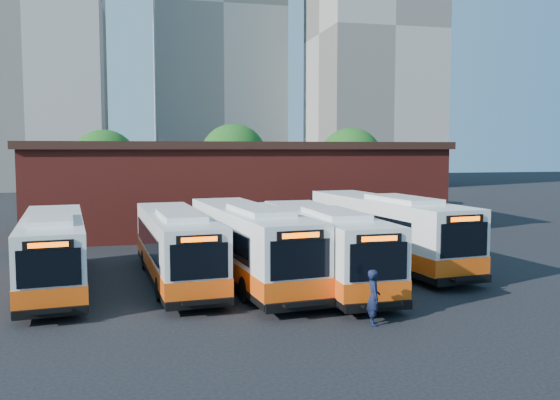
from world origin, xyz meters
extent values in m
plane|color=black|center=(0.00, 0.00, 0.00)|extent=(220.00, 220.00, 0.00)
cube|color=white|center=(-10.55, 3.23, 1.69)|extent=(3.70, 11.60, 2.71)
cube|color=#F8540F|center=(-10.55, 3.23, 0.90)|extent=(3.75, 11.66, 0.67)
cube|color=black|center=(-10.55, 3.23, 0.43)|extent=(3.74, 11.64, 0.24)
cube|color=black|center=(-9.90, -2.47, 1.95)|extent=(2.05, 0.29, 1.28)
cube|color=black|center=(-9.90, -2.48, 2.74)|extent=(1.61, 0.24, 0.30)
cube|color=#FF5905|center=(-9.90, -2.51, 2.74)|extent=(1.28, 0.16, 0.17)
cube|color=black|center=(-9.90, -2.52, 0.43)|extent=(2.42, 0.41, 0.30)
cube|color=black|center=(-9.87, -2.74, 0.52)|extent=(1.41, 0.51, 0.06)
cube|color=black|center=(-9.85, -2.91, 0.59)|extent=(1.37, 0.19, 0.17)
cube|color=black|center=(-11.82, 3.46, 1.95)|extent=(1.05, 8.84, 1.00)
cube|color=black|center=(-9.37, 3.74, 1.95)|extent=(1.05, 8.84, 1.00)
cube|color=white|center=(-10.39, 1.81, 3.14)|extent=(2.09, 4.15, 0.21)
cylinder|color=black|center=(-11.28, -0.11, 0.48)|extent=(0.41, 0.98, 0.95)
cylinder|color=black|center=(-9.10, 0.14, 0.48)|extent=(0.41, 0.98, 0.95)
cylinder|color=black|center=(-11.99, 6.12, 0.48)|extent=(0.41, 0.98, 0.95)
cylinder|color=black|center=(-9.81, 6.37, 0.48)|extent=(0.41, 0.98, 0.95)
cube|color=white|center=(-5.36, 3.23, 1.70)|extent=(3.38, 11.65, 2.73)
cube|color=#F8540F|center=(-5.36, 3.23, 0.91)|extent=(3.43, 11.70, 0.67)
cube|color=black|center=(-5.36, 3.23, 0.43)|extent=(3.42, 11.69, 0.24)
cube|color=black|center=(-4.88, -2.52, 1.96)|extent=(2.07, 0.23, 1.29)
cube|color=black|center=(-4.88, -2.53, 2.76)|extent=(1.63, 0.19, 0.31)
cube|color=#FF5905|center=(-4.88, -2.57, 2.76)|extent=(1.29, 0.13, 0.17)
cube|color=black|center=(-4.88, -2.58, 0.43)|extent=(2.44, 0.34, 0.31)
cube|color=black|center=(-4.86, -2.80, 0.53)|extent=(1.41, 0.48, 0.06)
cube|color=black|center=(-4.84, -2.97, 0.59)|extent=(1.39, 0.15, 0.17)
cube|color=black|center=(-6.63, 3.50, 1.96)|extent=(0.79, 8.93, 1.00)
cube|color=black|center=(-4.15, 3.71, 1.96)|extent=(0.79, 8.93, 1.00)
cube|color=white|center=(-5.24, 1.80, 3.16)|extent=(1.99, 4.14, 0.21)
cylinder|color=black|center=(-6.19, -0.11, 0.48)|extent=(0.38, 0.98, 0.96)
cylinder|color=black|center=(-3.99, 0.08, 0.48)|extent=(0.38, 0.98, 0.96)
cylinder|color=black|center=(-6.71, 6.19, 0.48)|extent=(0.38, 0.98, 0.96)
cylinder|color=black|center=(-4.51, 6.37, 0.48)|extent=(0.38, 0.98, 0.96)
cube|color=white|center=(-2.19, 2.47, 1.82)|extent=(3.99, 12.50, 2.92)
cube|color=#F8540F|center=(-2.19, 2.47, 0.97)|extent=(4.04, 12.56, 0.72)
cube|color=black|center=(-2.19, 2.47, 0.46)|extent=(4.03, 12.55, 0.26)
cube|color=black|center=(-1.48, -3.66, 2.10)|extent=(2.21, 0.31, 1.38)
cube|color=black|center=(-1.48, -3.67, 2.95)|extent=(1.74, 0.26, 0.33)
cube|color=#FF5905|center=(-1.48, -3.70, 2.95)|extent=(1.38, 0.18, 0.18)
cube|color=black|center=(-1.48, -3.72, 0.46)|extent=(2.61, 0.44, 0.33)
cube|color=black|center=(-1.45, -3.95, 0.56)|extent=(1.52, 0.55, 0.06)
cube|color=black|center=(-1.43, -4.14, 0.63)|extent=(1.48, 0.21, 0.18)
cube|color=black|center=(-3.55, 2.73, 2.10)|extent=(1.14, 9.52, 1.07)
cube|color=black|center=(-0.91, 3.03, 2.10)|extent=(1.14, 9.52, 1.07)
cube|color=white|center=(-2.01, 0.95, 3.38)|extent=(2.25, 4.47, 0.23)
cylinder|color=black|center=(-2.97, -1.12, 0.51)|extent=(0.44, 1.05, 1.02)
cylinder|color=black|center=(-0.62, -0.85, 0.51)|extent=(0.44, 1.05, 1.02)
cylinder|color=black|center=(-3.73, 5.59, 0.51)|extent=(0.44, 1.05, 1.02)
cylinder|color=black|center=(-1.38, 5.86, 0.51)|extent=(0.44, 1.05, 1.02)
cube|color=white|center=(0.99, 1.61, 1.75)|extent=(2.84, 11.91, 2.81)
cube|color=#F8540F|center=(0.99, 1.61, 0.94)|extent=(2.89, 11.96, 0.69)
cube|color=black|center=(0.99, 1.61, 0.44)|extent=(2.88, 11.95, 0.25)
cube|color=black|center=(1.15, -4.34, 2.02)|extent=(2.14, 0.12, 1.33)
cube|color=black|center=(1.15, -4.35, 2.84)|extent=(1.68, 0.10, 0.32)
cube|color=#FF5905|center=(1.15, -4.39, 2.84)|extent=(1.33, 0.06, 0.18)
cube|color=black|center=(1.15, -4.40, 0.44)|extent=(2.52, 0.21, 0.32)
cube|color=black|center=(1.16, -4.63, 0.54)|extent=(1.44, 0.41, 0.06)
cube|color=black|center=(1.16, -4.80, 0.61)|extent=(1.43, 0.08, 0.18)
cube|color=black|center=(-0.31, 1.97, 2.02)|extent=(0.30, 9.24, 1.04)
cube|color=black|center=(2.26, 2.04, 2.02)|extent=(0.30, 9.24, 1.04)
cube|color=white|center=(1.03, 0.13, 3.26)|extent=(1.82, 4.19, 0.22)
cylinder|color=black|center=(-0.06, -1.78, 0.49)|extent=(0.34, 1.00, 0.99)
cylinder|color=black|center=(2.22, -1.72, 0.49)|extent=(0.34, 1.00, 0.99)
cylinder|color=black|center=(-0.24, 4.73, 0.49)|extent=(0.34, 1.00, 0.99)
cylinder|color=black|center=(2.04, 4.80, 0.49)|extent=(0.34, 1.00, 0.99)
cube|color=white|center=(5.40, 4.92, 1.88)|extent=(4.21, 12.92, 3.01)
cube|color=#F8540F|center=(5.40, 4.92, 1.00)|extent=(4.27, 12.98, 0.74)
cube|color=black|center=(5.40, 4.92, 0.48)|extent=(4.26, 12.97, 0.26)
cube|color=black|center=(6.17, -1.41, 2.17)|extent=(2.28, 0.34, 1.43)
cube|color=black|center=(6.17, -1.42, 3.05)|extent=(1.79, 0.28, 0.34)
cube|color=#FF5905|center=(6.18, -1.46, 3.05)|extent=(1.42, 0.19, 0.19)
cube|color=black|center=(6.18, -1.47, 0.48)|extent=(2.69, 0.47, 0.34)
cube|color=black|center=(6.21, -1.71, 0.58)|extent=(1.57, 0.58, 0.06)
cube|color=black|center=(6.23, -1.90, 0.66)|extent=(1.53, 0.23, 0.19)
cube|color=black|center=(3.98, 5.17, 2.17)|extent=(1.25, 9.83, 1.11)
cube|color=black|center=(6.71, 5.51, 2.17)|extent=(1.25, 9.83, 1.11)
cube|color=white|center=(5.59, 3.35, 3.49)|extent=(2.36, 4.63, 0.23)
cylinder|color=black|center=(4.62, 1.20, 0.53)|extent=(0.46, 1.09, 1.06)
cylinder|color=black|center=(7.05, 1.50, 0.53)|extent=(0.46, 1.09, 1.06)
cylinder|color=black|center=(3.78, 8.13, 0.53)|extent=(0.46, 1.09, 1.06)
cylinder|color=black|center=(6.20, 8.43, 0.53)|extent=(0.46, 1.09, 1.06)
imported|color=black|center=(0.71, -4.99, 0.95)|extent=(0.57, 0.76, 1.90)
cube|color=maroon|center=(0.00, 20.00, 3.00)|extent=(28.00, 12.00, 6.00)
cube|color=black|center=(0.00, 20.00, 6.15)|extent=(28.60, 12.60, 0.50)
cube|color=black|center=(3.00, 13.97, 1.20)|extent=(1.20, 0.08, 2.40)
cylinder|color=#382314|center=(-10.00, 32.00, 1.35)|extent=(0.36, 0.36, 2.70)
sphere|color=#1A5518|center=(-10.00, 32.00, 4.65)|extent=(6.00, 6.00, 6.00)
cylinder|color=#382314|center=(2.00, 34.00, 1.48)|extent=(0.36, 0.36, 2.95)
sphere|color=#1A5518|center=(2.00, 34.00, 5.08)|extent=(6.56, 6.56, 6.56)
cylinder|color=#382314|center=(13.00, 31.00, 1.40)|extent=(0.36, 0.36, 2.81)
sphere|color=#1A5518|center=(13.00, 31.00, 4.84)|extent=(6.24, 6.24, 6.24)
cube|color=#A6A199|center=(-22.00, 72.00, 27.50)|extent=(20.00, 18.00, 55.00)
cube|color=beige|center=(7.00, 86.00, 30.00)|extent=(22.00, 20.00, 60.00)
cube|color=#A6A199|center=(30.00, 68.00, 24.00)|extent=(18.00, 18.00, 48.00)
camera|label=1|loc=(-6.84, -23.31, 5.94)|focal=38.00mm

